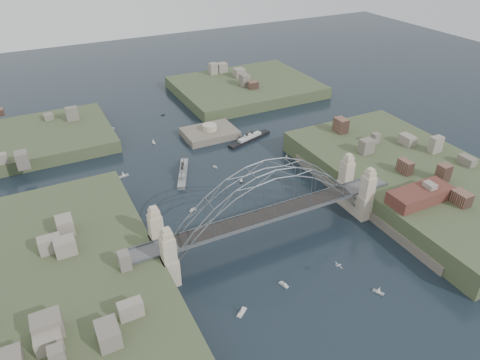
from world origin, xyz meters
name	(u,v)px	position (x,y,z in m)	size (l,w,h in m)	color
ground	(268,237)	(0.00, 0.00, 0.00)	(500.00, 500.00, 0.00)	black
bridge	(269,203)	(0.00, 0.00, 12.32)	(84.00, 13.80, 24.60)	#515154
shore_west	(64,299)	(-57.32, 0.00, 1.97)	(50.50, 90.00, 12.00)	#3B482A
shore_east	(412,185)	(57.32, 0.00, 1.97)	(50.50, 90.00, 12.00)	#3B482A
headland_nw	(36,144)	(-55.00, 95.00, 0.50)	(60.00, 45.00, 9.00)	#3B482A
headland_ne	(246,91)	(50.00, 110.00, 0.75)	(70.00, 55.00, 9.50)	#3B482A
fort_island	(210,137)	(12.00, 70.00, -0.34)	(22.00, 16.00, 9.40)	#60584C
wharf_shed	(420,195)	(44.00, -14.00, 10.00)	(20.00, 8.00, 4.00)	#592D26
finger_pier	(438,252)	(39.00, -28.00, 0.70)	(4.00, 22.00, 1.40)	#515154
naval_cruiser_near	(183,173)	(-9.61, 44.89, 0.95)	(10.77, 19.66, 6.10)	gray
naval_cruiser_far	(106,135)	(-27.63, 89.50, 0.78)	(9.95, 13.36, 4.98)	gray
ocean_liner	(250,139)	(25.14, 58.78, 0.83)	(21.77, 9.54, 5.38)	black
aeroplane	(338,265)	(6.91, -23.69, 5.47)	(1.47, 2.81, 0.41)	#AFB2B6
small_boat_a	(193,210)	(-14.70, 22.58, 0.29)	(2.50, 1.44, 1.43)	#B8B8B4
small_boat_b	(241,180)	(7.15, 31.14, 0.94)	(1.87, 1.91, 2.38)	#B8B8B4
small_boat_c	(284,285)	(-6.09, -18.86, 0.28)	(1.67, 2.87, 1.43)	#B8B8B4
small_boat_d	(287,157)	(30.59, 38.33, 0.92)	(2.23, 1.29, 2.38)	#B8B8B4
small_boat_e	(123,175)	(-29.34, 53.73, 0.61)	(4.11, 2.04, 2.38)	#B8B8B4
small_boat_f	(215,167)	(2.93, 44.63, 0.29)	(1.34, 1.77, 1.43)	#B8B8B4
small_boat_g	(379,291)	(13.89, -31.91, 0.78)	(2.12, 3.00, 2.38)	#B8B8B4
small_boat_h	(153,141)	(-11.49, 74.46, 0.93)	(1.25, 2.18, 2.38)	#B8B8B4
small_boat_i	(325,177)	(34.74, 19.36, 0.81)	(2.82, 1.83, 2.38)	#B8B8B4
small_boat_j	(242,311)	(-19.87, -22.09, 0.69)	(3.41, 2.90, 2.38)	#B8B8B4
small_boat_k	(163,115)	(1.32, 100.55, 0.15)	(1.86, 0.79, 0.45)	#B8B8B4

